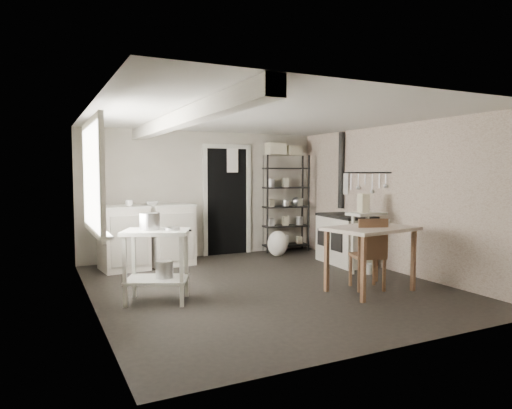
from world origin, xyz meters
name	(u,v)px	position (x,y,z in m)	size (l,w,h in m)	color
floor	(266,285)	(0.00, 0.00, 0.00)	(5.00, 5.00, 0.00)	black
ceiling	(266,117)	(0.00, 0.00, 2.30)	(5.00, 5.00, 0.00)	silver
wall_back	(204,194)	(0.00, 2.50, 1.15)	(4.50, 0.02, 2.30)	#ACA392
wall_front	(397,219)	(0.00, -2.50, 1.15)	(4.50, 0.02, 2.30)	#ACA392
wall_left	(91,208)	(-2.25, 0.00, 1.15)	(0.02, 5.00, 2.30)	#ACA392
wall_right	(393,198)	(2.25, 0.00, 1.15)	(0.02, 5.00, 2.30)	#ACA392
window	(91,177)	(-2.22, 0.20, 1.50)	(0.12, 1.76, 1.28)	beige
doorway	(227,202)	(0.45, 2.47, 1.00)	(0.96, 0.10, 2.08)	beige
ceiling_beam	(179,120)	(-1.20, 0.00, 2.20)	(0.18, 5.00, 0.18)	beige
wallpaper_panel	(392,198)	(2.24, 0.00, 1.15)	(0.01, 5.00, 2.30)	#BCAB99
utensil_rail	(365,173)	(2.19, 0.60, 1.55)	(0.06, 1.20, 0.44)	silver
prep_table	(157,269)	(-1.53, -0.12, 0.40)	(0.76, 0.54, 0.87)	beige
stockpot	(150,224)	(-1.59, -0.07, 0.94)	(0.24, 0.24, 0.26)	silver
saucepan	(172,231)	(-1.36, -0.19, 0.85)	(0.19, 0.19, 0.11)	silver
bucket	(164,270)	(-1.45, -0.15, 0.39)	(0.21, 0.21, 0.23)	silver
base_cabinets	(147,239)	(-1.18, 1.97, 0.46)	(1.56, 0.67, 1.03)	beige
mixing_bowl	(152,209)	(-1.10, 1.90, 0.96)	(0.29, 0.29, 0.07)	silver
counter_cup	(129,210)	(-1.48, 1.81, 0.97)	(0.12, 0.12, 0.09)	silver
shelf_rack	(286,203)	(1.62, 2.30, 0.95)	(0.90, 0.35, 1.89)	black
shelf_jar	(270,182)	(1.30, 2.35, 1.36)	(0.08, 0.08, 0.18)	silver
storage_box_a	(276,149)	(1.39, 2.30, 2.01)	(0.34, 0.30, 0.23)	beige
storage_box_b	(292,150)	(1.76, 2.29, 1.99)	(0.29, 0.27, 0.19)	beige
stove	(346,238)	(1.92, 0.76, 0.44)	(0.59, 1.06, 0.83)	beige
stovepipe	(341,170)	(2.19, 1.26, 1.59)	(0.12, 0.12, 1.55)	black
side_ledge	(366,245)	(1.80, 0.08, 0.43)	(0.61, 0.33, 0.94)	beige
oats_box	(363,208)	(1.75, 0.10, 1.01)	(0.12, 0.19, 0.29)	beige
work_table	(370,262)	(1.10, -0.86, 0.38)	(1.11, 0.78, 0.85)	beige
table_cup	(386,229)	(1.33, -0.90, 0.81)	(0.10, 0.10, 0.09)	silver
chair	(367,253)	(1.14, -0.74, 0.48)	(0.40, 0.42, 0.96)	brown
flour_sack	(278,243)	(1.20, 1.86, 0.24)	(0.39, 0.33, 0.47)	white
floor_crock	(368,269)	(1.75, -0.05, 0.08)	(0.13, 0.13, 0.16)	silver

